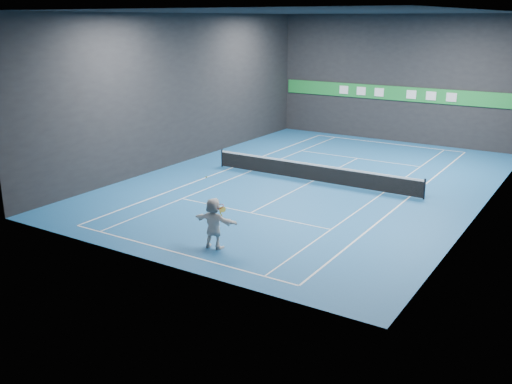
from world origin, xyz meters
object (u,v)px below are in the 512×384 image
Objects in this scene: player at (214,223)px; tennis_racket at (220,208)px; tennis_ball at (206,177)px; tennis_net at (313,172)px.

tennis_racket is at bearing -175.07° from player.
tennis_ball is 0.01× the size of tennis_net.
tennis_racket is (0.68, -0.05, -1.13)m from tennis_ball.
tennis_racket is (0.31, 0.05, 0.67)m from player.
tennis_net is (-1.05, 10.70, -0.49)m from player.
player is 10.76m from tennis_net.
player reaches higher than tennis_net.
tennis_net is (-0.67, 10.60, -2.28)m from tennis_ball.
player is 31.29× the size of tennis_ball.
tennis_ball is (-0.38, 0.10, 1.80)m from player.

